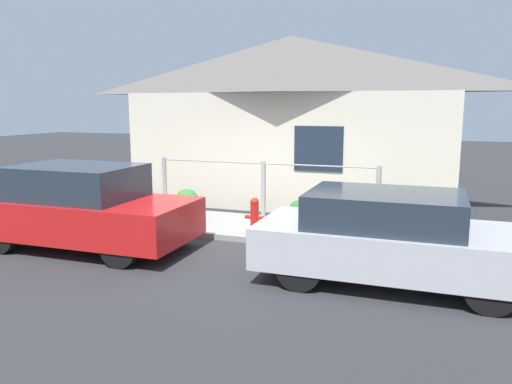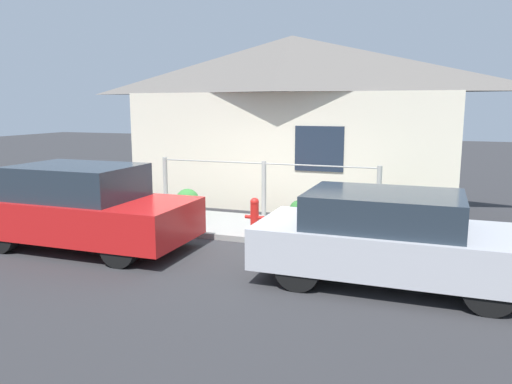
% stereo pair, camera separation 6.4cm
% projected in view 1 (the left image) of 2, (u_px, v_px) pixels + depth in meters
% --- Properties ---
extents(ground_plane, '(60.00, 60.00, 0.00)m').
position_uv_depth(ground_plane, '(233.00, 242.00, 9.17)').
color(ground_plane, '#2D2D30').
extents(sidewalk, '(24.00, 1.87, 0.11)m').
position_uv_depth(sidewalk, '(251.00, 227.00, 10.03)').
color(sidewalk, gray).
rests_on(sidewalk, ground_plane).
extents(house, '(8.19, 2.23, 4.13)m').
position_uv_depth(house, '(290.00, 73.00, 11.99)').
color(house, beige).
rests_on(house, ground_plane).
extents(fence, '(4.90, 0.10, 1.20)m').
position_uv_depth(fence, '(263.00, 186.00, 10.64)').
color(fence, '#999993').
rests_on(fence, sidewalk).
extents(car_left, '(3.80, 1.74, 1.46)m').
position_uv_depth(car_left, '(84.00, 208.00, 8.67)').
color(car_left, red).
rests_on(car_left, ground_plane).
extents(car_right, '(3.81, 1.69, 1.29)m').
position_uv_depth(car_right, '(392.00, 238.00, 6.95)').
color(car_right, '#B7B7BC').
rests_on(car_right, ground_plane).
extents(fire_hydrant, '(0.37, 0.16, 0.68)m').
position_uv_depth(fire_hydrant, '(255.00, 215.00, 9.27)').
color(fire_hydrant, red).
rests_on(fire_hydrant, sidewalk).
extents(potted_plant_near_hydrant, '(0.36, 0.36, 0.50)m').
position_uv_depth(potted_plant_near_hydrant, '(298.00, 211.00, 9.97)').
color(potted_plant_near_hydrant, brown).
rests_on(potted_plant_near_hydrant, sidewalk).
extents(potted_plant_by_fence, '(0.51, 0.51, 0.60)m').
position_uv_depth(potted_plant_by_fence, '(187.00, 201.00, 10.73)').
color(potted_plant_by_fence, brown).
rests_on(potted_plant_by_fence, sidewalk).
extents(potted_plant_corner, '(0.59, 0.59, 0.73)m').
position_uv_depth(potted_plant_corner, '(410.00, 208.00, 9.58)').
color(potted_plant_corner, '#9E5638').
rests_on(potted_plant_corner, sidewalk).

